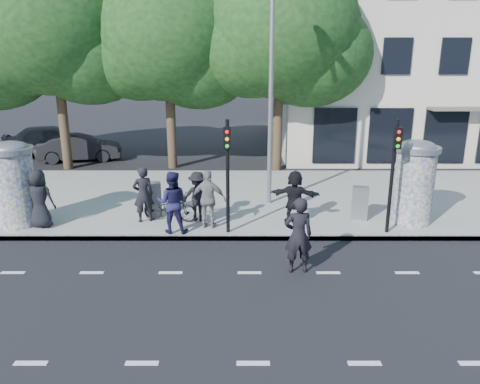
{
  "coord_description": "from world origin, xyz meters",
  "views": [
    {
      "loc": [
        -0.23,
        -9.36,
        5.36
      ],
      "look_at": [
        -0.24,
        3.5,
        1.51
      ],
      "focal_mm": 35.0,
      "sensor_mm": 36.0,
      "label": 1
    }
  ],
  "objects_px": {
    "ped_c": "(172,202)",
    "traffic_pole_near": "(228,165)",
    "ped_e": "(209,199)",
    "cabinet_left": "(153,199)",
    "ad_column_right": "(414,180)",
    "car_left": "(52,140)",
    "ad_column_left": "(14,182)",
    "ped_f": "(295,197)",
    "ped_a": "(40,199)",
    "ped_b": "(143,194)",
    "car_mid": "(80,148)",
    "ped_d": "(198,196)",
    "bicycle": "(170,207)",
    "man_road": "(298,235)",
    "street_lamp": "(271,70)",
    "cabinet_right": "(360,203)",
    "traffic_pole_far": "(394,165)"
  },
  "relations": [
    {
      "from": "ped_c",
      "to": "traffic_pole_near",
      "type": "bearing_deg",
      "value": 179.52
    },
    {
      "from": "ped_e",
      "to": "cabinet_left",
      "type": "xyz_separation_m",
      "value": [
        -1.93,
        1.12,
        -0.35
      ]
    },
    {
      "from": "ad_column_right",
      "to": "car_left",
      "type": "xyz_separation_m",
      "value": [
        -15.64,
        10.96,
        -0.7
      ]
    },
    {
      "from": "ad_column_left",
      "to": "traffic_pole_near",
      "type": "height_order",
      "value": "traffic_pole_near"
    },
    {
      "from": "ped_e",
      "to": "car_left",
      "type": "height_order",
      "value": "ped_e"
    },
    {
      "from": "ped_e",
      "to": "ped_f",
      "type": "height_order",
      "value": "ped_e"
    },
    {
      "from": "ped_a",
      "to": "ped_b",
      "type": "distance_m",
      "value": 3.12
    },
    {
      "from": "ad_column_right",
      "to": "car_mid",
      "type": "distance_m",
      "value": 16.67
    },
    {
      "from": "ped_b",
      "to": "ped_d",
      "type": "bearing_deg",
      "value": 162.5
    },
    {
      "from": "ad_column_right",
      "to": "bicycle",
      "type": "height_order",
      "value": "ad_column_right"
    },
    {
      "from": "ped_e",
      "to": "man_road",
      "type": "xyz_separation_m",
      "value": [
        2.41,
        -2.74,
        -0.07
      ]
    },
    {
      "from": "traffic_pole_near",
      "to": "bicycle",
      "type": "height_order",
      "value": "traffic_pole_near"
    },
    {
      "from": "street_lamp",
      "to": "ped_a",
      "type": "height_order",
      "value": "street_lamp"
    },
    {
      "from": "ad_column_right",
      "to": "traffic_pole_near",
      "type": "xyz_separation_m",
      "value": [
        -5.8,
        -0.91,
        0.69
      ]
    },
    {
      "from": "ad_column_right",
      "to": "ped_c",
      "type": "relative_size",
      "value": 1.41
    },
    {
      "from": "ad_column_left",
      "to": "ped_e",
      "type": "bearing_deg",
      "value": -2.56
    },
    {
      "from": "ped_e",
      "to": "car_left",
      "type": "relative_size",
      "value": 0.37
    },
    {
      "from": "ped_e",
      "to": "cabinet_left",
      "type": "relative_size",
      "value": 1.62
    },
    {
      "from": "cabinet_left",
      "to": "car_left",
      "type": "relative_size",
      "value": 0.23
    },
    {
      "from": "ped_a",
      "to": "cabinet_right",
      "type": "bearing_deg",
      "value": -169.52
    },
    {
      "from": "ad_column_left",
      "to": "cabinet_left",
      "type": "relative_size",
      "value": 2.35
    },
    {
      "from": "street_lamp",
      "to": "ped_d",
      "type": "relative_size",
      "value": 4.96
    },
    {
      "from": "traffic_pole_far",
      "to": "car_left",
      "type": "bearing_deg",
      "value": 140.97
    },
    {
      "from": "street_lamp",
      "to": "ped_b",
      "type": "xyz_separation_m",
      "value": [
        -4.1,
        -1.85,
        -3.75
      ]
    },
    {
      "from": "street_lamp",
      "to": "car_mid",
      "type": "bearing_deg",
      "value": 140.71
    },
    {
      "from": "traffic_pole_far",
      "to": "street_lamp",
      "type": "height_order",
      "value": "street_lamp"
    },
    {
      "from": "ad_column_left",
      "to": "bicycle",
      "type": "relative_size",
      "value": 1.49
    },
    {
      "from": "ped_d",
      "to": "bicycle",
      "type": "relative_size",
      "value": 0.91
    },
    {
      "from": "cabinet_right",
      "to": "car_left",
      "type": "distance_m",
      "value": 17.65
    },
    {
      "from": "bicycle",
      "to": "cabinet_left",
      "type": "relative_size",
      "value": 1.57
    },
    {
      "from": "cabinet_left",
      "to": "cabinet_right",
      "type": "relative_size",
      "value": 1.05
    },
    {
      "from": "cabinet_right",
      "to": "car_left",
      "type": "xyz_separation_m",
      "value": [
        -14.08,
        10.63,
        0.15
      ]
    },
    {
      "from": "ped_e",
      "to": "cabinet_right",
      "type": "relative_size",
      "value": 1.7
    },
    {
      "from": "ped_c",
      "to": "ped_f",
      "type": "xyz_separation_m",
      "value": [
        3.73,
        0.83,
        -0.09
      ]
    },
    {
      "from": "man_road",
      "to": "ad_column_right",
      "type": "bearing_deg",
      "value": -146.6
    },
    {
      "from": "ped_e",
      "to": "cabinet_right",
      "type": "distance_m",
      "value": 4.92
    },
    {
      "from": "traffic_pole_far",
      "to": "ped_a",
      "type": "relative_size",
      "value": 1.87
    },
    {
      "from": "bicycle",
      "to": "car_left",
      "type": "distance_m",
      "value": 13.45
    },
    {
      "from": "ad_column_left",
      "to": "street_lamp",
      "type": "xyz_separation_m",
      "value": [
        8.0,
        2.13,
        3.26
      ]
    },
    {
      "from": "ped_b",
      "to": "ped_c",
      "type": "distance_m",
      "value": 1.4
    },
    {
      "from": "ped_d",
      "to": "car_mid",
      "type": "xyz_separation_m",
      "value": [
        -6.87,
        9.33,
        -0.28
      ]
    },
    {
      "from": "ped_a",
      "to": "ped_d",
      "type": "relative_size",
      "value": 1.13
    },
    {
      "from": "street_lamp",
      "to": "ped_f",
      "type": "bearing_deg",
      "value": -70.84
    },
    {
      "from": "man_road",
      "to": "cabinet_right",
      "type": "xyz_separation_m",
      "value": [
        2.43,
        3.54,
        -0.3
      ]
    },
    {
      "from": "ped_b",
      "to": "bicycle",
      "type": "bearing_deg",
      "value": 161.94
    },
    {
      "from": "ped_a",
      "to": "ped_d",
      "type": "height_order",
      "value": "ped_a"
    },
    {
      "from": "ped_d",
      "to": "ped_e",
      "type": "height_order",
      "value": "ped_e"
    },
    {
      "from": "traffic_pole_near",
      "to": "ped_d",
      "type": "distance_m",
      "value": 1.95
    },
    {
      "from": "cabinet_right",
      "to": "street_lamp",
      "type": "bearing_deg",
      "value": 163.78
    },
    {
      "from": "bicycle",
      "to": "ped_f",
      "type": "bearing_deg",
      "value": -80.67
    }
  ]
}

